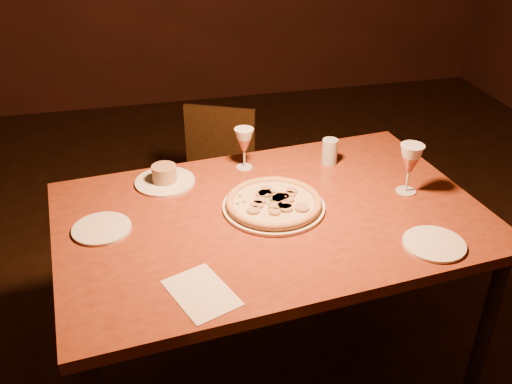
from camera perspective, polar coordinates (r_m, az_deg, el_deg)
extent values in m
cube|color=brown|center=(2.05, 1.56, -2.65)|extent=(1.59, 1.11, 0.04)
cylinder|color=black|center=(2.54, -16.93, -8.01)|extent=(0.05, 0.05, 0.76)
cylinder|color=black|center=(2.33, 21.83, -13.16)|extent=(0.05, 0.05, 0.76)
cylinder|color=black|center=(2.85, 11.57, -2.51)|extent=(0.05, 0.05, 0.76)
cube|color=black|center=(3.00, -4.34, 0.43)|extent=(0.51, 0.51, 0.04)
cube|color=black|center=(3.05, -3.61, 5.30)|extent=(0.36, 0.18, 0.36)
cylinder|color=black|center=(3.03, -7.78, -4.20)|extent=(0.03, 0.03, 0.39)
cylinder|color=black|center=(3.27, -6.09, -1.19)|extent=(0.03, 0.03, 0.39)
cylinder|color=black|center=(2.95, -2.08, -4.93)|extent=(0.03, 0.03, 0.39)
cylinder|color=black|center=(3.20, -0.81, -1.78)|extent=(0.03, 0.03, 0.39)
cylinder|color=white|center=(2.07, 1.78, -1.47)|extent=(0.37, 0.37, 0.01)
cylinder|color=#CAB58B|center=(2.06, 1.79, -1.16)|extent=(0.34, 0.34, 0.01)
torus|color=tan|center=(2.06, 1.79, -1.00)|extent=(0.35, 0.35, 0.03)
cylinder|color=white|center=(2.25, -9.09, 1.03)|extent=(0.23, 0.23, 0.01)
cylinder|color=#9F7A5B|center=(2.24, -9.17, 1.85)|extent=(0.10, 0.10, 0.06)
cylinder|color=#ABB5BB|center=(2.37, 7.38, 4.03)|extent=(0.06, 0.06, 0.11)
cylinder|color=white|center=(2.02, -15.18, -3.55)|extent=(0.20, 0.20, 0.01)
cylinder|color=white|center=(1.97, 17.39, -4.98)|extent=(0.20, 0.20, 0.01)
cube|color=silver|center=(1.70, -5.48, -9.99)|extent=(0.23, 0.27, 0.00)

